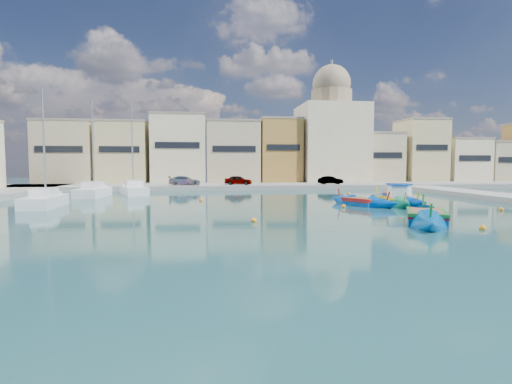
{
  "coord_description": "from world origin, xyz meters",
  "views": [
    {
      "loc": [
        -9.59,
        -22.26,
        3.45
      ],
      "look_at": [
        -6.17,
        6.0,
        1.4
      ],
      "focal_mm": 28.0,
      "sensor_mm": 36.0,
      "label": 1
    }
  ],
  "objects_px": {
    "luzzu_cyan_mid": "(394,196)",
    "yacht_mid": "(52,200)",
    "luzzu_green": "(362,203)",
    "church_block": "(331,132)",
    "luzzu_turquoise_cabin": "(395,201)",
    "luzzu_blue_south": "(426,218)",
    "luzzu_blue_cabin": "(396,200)",
    "yacht_midnorth": "(98,192)",
    "yacht_north": "(131,190)"
  },
  "relations": [
    {
      "from": "luzzu_blue_cabin",
      "to": "yacht_north",
      "type": "xyz_separation_m",
      "value": [
        -24.34,
        14.5,
        0.08
      ]
    },
    {
      "from": "luzzu_blue_cabin",
      "to": "yacht_mid",
      "type": "height_order",
      "value": "yacht_mid"
    },
    {
      "from": "luzzu_cyan_mid",
      "to": "yacht_mid",
      "type": "distance_m",
      "value": 30.95
    },
    {
      "from": "church_block",
      "to": "luzzu_cyan_mid",
      "type": "distance_m",
      "value": 26.78
    },
    {
      "from": "luzzu_blue_south",
      "to": "yacht_mid",
      "type": "distance_m",
      "value": 28.56
    },
    {
      "from": "church_block",
      "to": "luzzu_turquoise_cabin",
      "type": "relative_size",
      "value": 2.28
    },
    {
      "from": "yacht_mid",
      "to": "luzzu_green",
      "type": "bearing_deg",
      "value": -7.71
    },
    {
      "from": "luzzu_cyan_mid",
      "to": "yacht_midnorth",
      "type": "bearing_deg",
      "value": 166.87
    },
    {
      "from": "luzzu_cyan_mid",
      "to": "luzzu_blue_south",
      "type": "distance_m",
      "value": 16.12
    },
    {
      "from": "luzzu_green",
      "to": "yacht_midnorth",
      "type": "distance_m",
      "value": 27.07
    },
    {
      "from": "luzzu_turquoise_cabin",
      "to": "luzzu_blue_cabin",
      "type": "xyz_separation_m",
      "value": [
        0.1,
        0.14,
        0.01
      ]
    },
    {
      "from": "luzzu_green",
      "to": "yacht_midnorth",
      "type": "height_order",
      "value": "yacht_midnorth"
    },
    {
      "from": "church_block",
      "to": "luzzu_cyan_mid",
      "type": "bearing_deg",
      "value": -93.51
    },
    {
      "from": "luzzu_cyan_mid",
      "to": "luzzu_blue_south",
      "type": "relative_size",
      "value": 0.9
    },
    {
      "from": "luzzu_green",
      "to": "luzzu_blue_south",
      "type": "height_order",
      "value": "luzzu_blue_south"
    },
    {
      "from": "church_block",
      "to": "luzzu_blue_south",
      "type": "relative_size",
      "value": 2.16
    },
    {
      "from": "luzzu_cyan_mid",
      "to": "yacht_midnorth",
      "type": "relative_size",
      "value": 0.75
    },
    {
      "from": "luzzu_green",
      "to": "yacht_mid",
      "type": "xyz_separation_m",
      "value": [
        -25.37,
        3.43,
        0.16
      ]
    },
    {
      "from": "luzzu_cyan_mid",
      "to": "yacht_north",
      "type": "distance_m",
      "value": 28.28
    },
    {
      "from": "church_block",
      "to": "luzzu_turquoise_cabin",
      "type": "distance_m",
      "value": 31.9
    },
    {
      "from": "luzzu_cyan_mid",
      "to": "yacht_north",
      "type": "relative_size",
      "value": 0.76
    },
    {
      "from": "luzzu_cyan_mid",
      "to": "luzzu_green",
      "type": "xyz_separation_m",
      "value": [
        -5.51,
        -5.61,
        -0.02
      ]
    },
    {
      "from": "luzzu_turquoise_cabin",
      "to": "yacht_mid",
      "type": "height_order",
      "value": "yacht_mid"
    },
    {
      "from": "yacht_north",
      "to": "luzzu_green",
      "type": "bearing_deg",
      "value": -35.57
    },
    {
      "from": "luzzu_cyan_mid",
      "to": "yacht_mid",
      "type": "bearing_deg",
      "value": -175.96
    },
    {
      "from": "luzzu_blue_cabin",
      "to": "yacht_midnorth",
      "type": "relative_size",
      "value": 0.74
    },
    {
      "from": "yacht_mid",
      "to": "yacht_midnorth",
      "type": "bearing_deg",
      "value": 81.48
    },
    {
      "from": "luzzu_green",
      "to": "church_block",
      "type": "bearing_deg",
      "value": 77.18
    },
    {
      "from": "luzzu_turquoise_cabin",
      "to": "luzzu_cyan_mid",
      "type": "distance_m",
      "value": 5.67
    },
    {
      "from": "luzzu_green",
      "to": "luzzu_blue_south",
      "type": "distance_m",
      "value": 9.56
    },
    {
      "from": "luzzu_turquoise_cabin",
      "to": "yacht_mid",
      "type": "xyz_separation_m",
      "value": [
        -28.48,
        2.96,
        0.08
      ]
    },
    {
      "from": "luzzu_turquoise_cabin",
      "to": "yacht_midnorth",
      "type": "xyz_separation_m",
      "value": [
        -27.12,
        12.03,
        0.1
      ]
    },
    {
      "from": "luzzu_cyan_mid",
      "to": "luzzu_green",
      "type": "distance_m",
      "value": 7.86
    },
    {
      "from": "luzzu_blue_cabin",
      "to": "yacht_north",
      "type": "distance_m",
      "value": 28.34
    },
    {
      "from": "luzzu_blue_cabin",
      "to": "luzzu_green",
      "type": "xyz_separation_m",
      "value": [
        -3.21,
        -0.61,
        -0.1
      ]
    },
    {
      "from": "luzzu_turquoise_cabin",
      "to": "luzzu_cyan_mid",
      "type": "xyz_separation_m",
      "value": [
        2.4,
        5.14,
        -0.06
      ]
    },
    {
      "from": "church_block",
      "to": "luzzu_blue_cabin",
      "type": "relative_size",
      "value": 2.43
    },
    {
      "from": "luzzu_blue_cabin",
      "to": "yacht_mid",
      "type": "bearing_deg",
      "value": 174.35
    },
    {
      "from": "church_block",
      "to": "yacht_north",
      "type": "height_order",
      "value": "church_block"
    },
    {
      "from": "luzzu_blue_cabin",
      "to": "yacht_midnorth",
      "type": "distance_m",
      "value": 29.71
    },
    {
      "from": "luzzu_blue_south",
      "to": "yacht_north",
      "type": "bearing_deg",
      "value": 130.68
    },
    {
      "from": "church_block",
      "to": "yacht_mid",
      "type": "bearing_deg",
      "value": -139.56
    },
    {
      "from": "luzzu_turquoise_cabin",
      "to": "luzzu_blue_south",
      "type": "relative_size",
      "value": 0.95
    },
    {
      "from": "luzzu_blue_south",
      "to": "yacht_mid",
      "type": "relative_size",
      "value": 0.88
    },
    {
      "from": "yacht_midnorth",
      "to": "luzzu_green",
      "type": "bearing_deg",
      "value": -27.5
    },
    {
      "from": "luzzu_green",
      "to": "yacht_north",
      "type": "relative_size",
      "value": 0.66
    },
    {
      "from": "church_block",
      "to": "luzzu_cyan_mid",
      "type": "height_order",
      "value": "church_block"
    },
    {
      "from": "church_block",
      "to": "luzzu_blue_south",
      "type": "xyz_separation_m",
      "value": [
        -7.0,
        -40.64,
        -8.14
      ]
    },
    {
      "from": "luzzu_turquoise_cabin",
      "to": "luzzu_cyan_mid",
      "type": "bearing_deg",
      "value": 65.0
    },
    {
      "from": "luzzu_green",
      "to": "luzzu_blue_south",
      "type": "relative_size",
      "value": 0.79
    }
  ]
}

